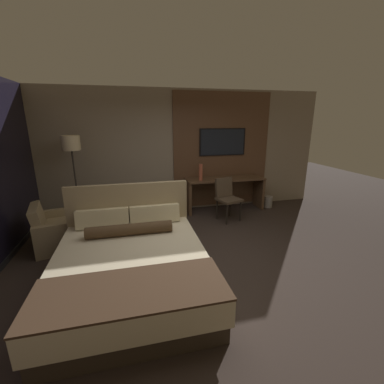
% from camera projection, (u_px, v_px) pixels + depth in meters
% --- Properties ---
extents(ground_plane, '(16.00, 16.00, 0.00)m').
position_uv_depth(ground_plane, '(206.00, 263.00, 3.93)').
color(ground_plane, '#332823').
extents(wall_back_tv_panel, '(7.20, 0.09, 2.80)m').
position_uv_depth(wall_back_tv_panel, '(182.00, 152.00, 6.01)').
color(wall_back_tv_panel, gray).
rests_on(wall_back_tv_panel, ground_plane).
extents(bed, '(1.91, 2.27, 1.15)m').
position_uv_depth(bed, '(132.00, 265.00, 3.34)').
color(bed, '#33281E').
rests_on(bed, ground_plane).
extents(desk, '(1.87, 0.55, 0.78)m').
position_uv_depth(desk, '(224.00, 188.00, 6.19)').
color(desk, brown).
rests_on(desk, ground_plane).
extents(tv, '(1.13, 0.04, 0.64)m').
position_uv_depth(tv, '(222.00, 142.00, 6.11)').
color(tv, black).
extents(desk_chair, '(0.57, 0.57, 0.92)m').
position_uv_depth(desk_chair, '(227.00, 195.00, 5.56)').
color(desk_chair, '#4C3D2D').
rests_on(desk_chair, ground_plane).
extents(armchair_by_window, '(1.03, 1.06, 0.77)m').
position_uv_depth(armchair_by_window, '(61.00, 231.00, 4.46)').
color(armchair_by_window, '#998460').
rests_on(armchair_by_window, ground_plane).
extents(floor_lamp, '(0.34, 0.34, 1.84)m').
position_uv_depth(floor_lamp, '(72.00, 151.00, 4.92)').
color(floor_lamp, '#282623').
rests_on(floor_lamp, ground_plane).
extents(vase_tall, '(0.09, 0.09, 0.37)m').
position_uv_depth(vase_tall, '(201.00, 172.00, 5.83)').
color(vase_tall, '#B2563D').
rests_on(vase_tall, desk).
extents(waste_bin, '(0.22, 0.22, 0.28)m').
position_uv_depth(waste_bin, '(268.00, 202.00, 6.44)').
color(waste_bin, gray).
rests_on(waste_bin, ground_plane).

